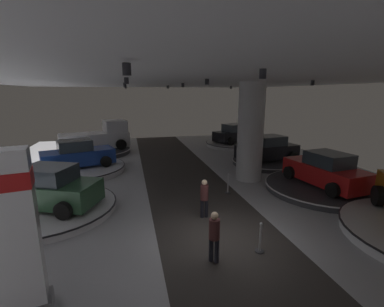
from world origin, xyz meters
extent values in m
cube|color=#B2B2B7|center=(0.00, 0.00, -0.03)|extent=(24.00, 44.00, 0.05)
cube|color=#383330|center=(0.00, 0.00, 0.00)|extent=(4.40, 44.00, 0.01)
cube|color=silver|center=(0.00, 0.00, 5.55)|extent=(24.00, 44.00, 0.10)
cylinder|color=black|center=(-2.91, -2.62, 5.32)|extent=(0.16, 0.16, 0.22)
cylinder|color=black|center=(-2.93, 2.13, 5.32)|extent=(0.16, 0.16, 0.22)
cylinder|color=black|center=(-3.03, 7.16, 5.32)|extent=(0.16, 0.16, 0.22)
cylinder|color=black|center=(-3.02, 12.38, 5.32)|extent=(0.16, 0.16, 0.22)
cylinder|color=black|center=(0.07, -2.13, 5.32)|extent=(0.16, 0.16, 0.22)
cylinder|color=black|center=(0.10, 2.36, 5.32)|extent=(0.16, 0.16, 0.22)
cylinder|color=black|center=(0.10, 7.11, 5.32)|extent=(0.16, 0.16, 0.22)
cylinder|color=black|center=(-0.05, 11.82, 5.32)|extent=(0.16, 0.16, 0.22)
cylinder|color=black|center=(4.80, 2.40, 5.32)|extent=(0.16, 0.16, 0.22)
cylinder|color=black|center=(4.58, 7.31, 5.32)|extent=(0.16, 0.16, 0.22)
cylinder|color=black|center=(4.89, 12.03, 5.32)|extent=(0.16, 0.16, 0.22)
cylinder|color=silver|center=(3.69, 5.80, 2.75)|extent=(1.45, 1.45, 5.50)
cube|color=white|center=(-5.47, -2.06, 2.09)|extent=(1.19, 0.77, 3.48)
cube|color=red|center=(-5.47, -2.06, 3.20)|extent=(1.22, 0.80, 0.36)
cylinder|color=black|center=(6.84, 0.33, 0.79)|extent=(0.65, 0.87, 0.84)
cylinder|color=silver|center=(-6.11, 9.53, 0.19)|extent=(5.46, 5.46, 0.37)
cylinder|color=black|center=(-6.11, 9.53, 0.34)|extent=(5.57, 5.57, 0.05)
cube|color=navy|center=(-6.11, 9.53, 0.98)|extent=(4.56, 3.06, 0.90)
cube|color=#2D3842|center=(-6.25, 9.48, 1.73)|extent=(2.30, 2.09, 0.70)
cylinder|color=black|center=(-5.08, 10.94, 0.71)|extent=(0.71, 0.43, 0.68)
cylinder|color=black|center=(-4.43, 9.05, 0.71)|extent=(0.71, 0.43, 0.68)
cylinder|color=black|center=(-7.78, 10.01, 0.71)|extent=(0.71, 0.43, 0.68)
cylinder|color=black|center=(-7.13, 8.12, 0.71)|extent=(0.71, 0.43, 0.68)
sphere|color=white|center=(-4.32, 10.67, 1.09)|extent=(0.18, 0.18, 0.18)
sphere|color=white|center=(-4.00, 9.73, 1.09)|extent=(0.18, 0.18, 0.18)
cylinder|color=silver|center=(-6.38, 3.59, 0.16)|extent=(5.37, 5.37, 0.31)
cylinder|color=black|center=(-6.38, 3.59, 0.28)|extent=(5.47, 5.47, 0.05)
cube|color=#2D5638|center=(-6.38, 3.59, 0.92)|extent=(4.57, 3.30, 0.90)
cube|color=#2D3842|center=(-6.24, 3.53, 1.67)|extent=(2.36, 2.18, 0.70)
cylinder|color=black|center=(-7.30, 5.07, 0.65)|extent=(0.71, 0.47, 0.68)
cylinder|color=black|center=(-5.45, 2.11, 0.65)|extent=(0.71, 0.47, 0.68)
cylinder|color=black|center=(-4.67, 3.95, 0.65)|extent=(0.71, 0.47, 0.68)
sphere|color=white|center=(-8.08, 4.85, 1.04)|extent=(0.18, 0.18, 0.18)
cylinder|color=#333338|center=(6.35, 8.56, 0.15)|extent=(4.66, 4.66, 0.31)
cylinder|color=white|center=(6.35, 8.56, 0.28)|extent=(4.75, 4.75, 0.05)
cube|color=black|center=(6.35, 8.56, 0.92)|extent=(4.41, 2.38, 0.90)
cube|color=#2D3842|center=(6.49, 8.58, 1.66)|extent=(2.10, 1.82, 0.70)
cylinder|color=black|center=(5.07, 7.37, 0.65)|extent=(0.70, 0.31, 0.68)
cylinder|color=black|center=(4.79, 9.34, 0.65)|extent=(0.70, 0.31, 0.68)
cylinder|color=black|center=(7.90, 7.77, 0.65)|extent=(0.70, 0.31, 0.68)
cylinder|color=black|center=(7.62, 9.75, 0.65)|extent=(0.70, 0.31, 0.68)
sphere|color=white|center=(4.38, 7.77, 1.03)|extent=(0.18, 0.18, 0.18)
sphere|color=white|center=(4.24, 8.75, 1.03)|extent=(0.18, 0.18, 0.18)
cylinder|color=silver|center=(6.78, 15.28, 0.18)|extent=(5.40, 5.40, 0.37)
cylinder|color=black|center=(6.78, 15.28, 0.34)|extent=(5.51, 5.51, 0.05)
cube|color=black|center=(6.78, 15.28, 0.98)|extent=(4.56, 3.14, 0.90)
cube|color=#2D3842|center=(6.64, 15.23, 1.72)|extent=(2.32, 2.12, 0.70)
cylinder|color=black|center=(7.77, 16.71, 0.71)|extent=(0.71, 0.44, 0.68)
cylinder|color=black|center=(8.47, 14.84, 0.71)|extent=(0.71, 0.44, 0.68)
cylinder|color=black|center=(5.09, 15.72, 0.71)|extent=(0.71, 0.44, 0.68)
cylinder|color=black|center=(5.79, 13.85, 0.71)|extent=(0.71, 0.44, 0.68)
sphere|color=white|center=(8.54, 16.46, 1.09)|extent=(0.18, 0.18, 0.18)
sphere|color=white|center=(8.88, 15.53, 1.09)|extent=(0.18, 0.18, 0.18)
cylinder|color=#333338|center=(6.61, 3.17, 0.16)|extent=(5.65, 5.65, 0.32)
cylinder|color=white|center=(6.61, 3.17, 0.29)|extent=(5.76, 5.76, 0.05)
cube|color=red|center=(6.61, 3.17, 0.93)|extent=(2.30, 4.39, 0.90)
cube|color=#2D3842|center=(6.63, 3.02, 1.67)|extent=(1.78, 2.08, 0.70)
cylinder|color=black|center=(5.44, 4.46, 0.66)|extent=(0.30, 0.70, 0.68)
cylinder|color=black|center=(7.42, 4.71, 0.66)|extent=(0.30, 0.70, 0.68)
cylinder|color=black|center=(5.79, 1.63, 0.66)|extent=(0.30, 0.70, 0.68)
cylinder|color=black|center=(7.77, 1.87, 0.66)|extent=(0.30, 0.70, 0.68)
sphere|color=white|center=(5.86, 5.15, 1.04)|extent=(0.18, 0.18, 0.18)
sphere|color=white|center=(6.85, 5.27, 1.04)|extent=(0.18, 0.18, 0.18)
cylinder|color=#333338|center=(-5.72, 14.92, 0.18)|extent=(5.57, 5.56, 0.36)
cylinder|color=white|center=(-5.72, 14.92, 0.33)|extent=(5.68, 5.68, 0.05)
cube|color=silver|center=(-5.72, 14.92, 1.11)|extent=(5.66, 3.41, 1.20)
cube|color=silver|center=(-4.08, 15.37, 2.16)|extent=(2.14, 2.28, 1.00)
cube|color=#28333D|center=(-4.57, 15.23, 2.16)|extent=(0.53, 1.71, 0.75)
cylinder|color=black|center=(-4.24, 16.54, 0.78)|extent=(0.88, 0.49, 0.84)
cylinder|color=black|center=(-3.62, 14.27, 0.78)|extent=(0.88, 0.49, 0.84)
cylinder|color=black|center=(-7.82, 15.57, 0.78)|extent=(0.88, 0.49, 0.84)
cylinder|color=black|center=(-7.21, 13.30, 0.78)|extent=(0.88, 0.49, 0.84)
cylinder|color=black|center=(-0.61, -1.22, 0.40)|extent=(0.14, 0.14, 0.80)
cylinder|color=black|center=(-0.74, -1.10, 0.40)|extent=(0.14, 0.14, 0.80)
cylinder|color=#472323|center=(-0.67, -1.16, 1.06)|extent=(0.32, 0.32, 0.62)
sphere|color=beige|center=(-0.67, -1.16, 1.48)|extent=(0.22, 0.22, 0.22)
cylinder|color=black|center=(-0.07, 1.69, 0.40)|extent=(0.14, 0.14, 0.80)
cylinder|color=black|center=(-0.25, 1.69, 0.40)|extent=(0.14, 0.14, 0.80)
cylinder|color=#472323|center=(-0.16, 1.69, 1.06)|extent=(0.32, 0.32, 0.62)
sphere|color=beige|center=(-0.16, 1.69, 1.48)|extent=(0.22, 0.22, 0.22)
cylinder|color=#333338|center=(0.89, -1.02, 0.02)|extent=(0.28, 0.28, 0.04)
cylinder|color=#B2B2B7|center=(0.89, -1.02, 0.48)|extent=(0.07, 0.07, 0.96)
sphere|color=#B2B2B7|center=(0.89, -1.02, 0.96)|extent=(0.10, 0.10, 0.10)
cylinder|color=#333338|center=(1.73, 3.99, 0.02)|extent=(0.28, 0.28, 0.04)
cylinder|color=#B2B2B7|center=(1.73, 3.99, 0.48)|extent=(0.07, 0.07, 0.96)
sphere|color=#B2B2B7|center=(1.73, 3.99, 0.96)|extent=(0.10, 0.10, 0.10)
camera|label=1|loc=(-2.92, -7.81, 4.90)|focal=24.85mm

